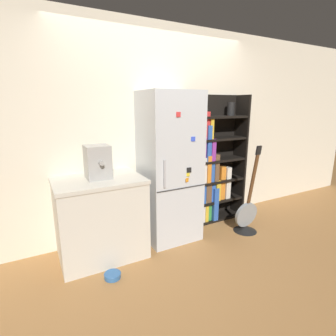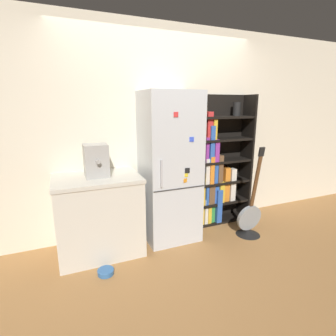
# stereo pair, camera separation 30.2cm
# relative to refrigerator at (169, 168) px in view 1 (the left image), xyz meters

# --- Properties ---
(ground_plane) EXTENTS (16.00, 16.00, 0.00)m
(ground_plane) POSITION_rel_refrigerator_xyz_m (0.00, -0.16, -0.90)
(ground_plane) COLOR #A87542
(wall_back) EXTENTS (8.00, 0.05, 2.60)m
(wall_back) POSITION_rel_refrigerator_xyz_m (0.00, 0.32, 0.40)
(wall_back) COLOR beige
(wall_back) RESTS_ON ground_plane
(refrigerator) EXTENTS (0.64, 0.61, 1.80)m
(refrigerator) POSITION_rel_refrigerator_xyz_m (0.00, 0.00, 0.00)
(refrigerator) COLOR silver
(refrigerator) RESTS_ON ground_plane
(bookshelf) EXTENTS (0.84, 0.30, 1.77)m
(bookshelf) POSITION_rel_refrigerator_xyz_m (0.76, 0.17, -0.13)
(bookshelf) COLOR black
(bookshelf) RESTS_ON ground_plane
(kitchen_counter) EXTENTS (0.92, 0.66, 0.89)m
(kitchen_counter) POSITION_rel_refrigerator_xyz_m (-0.87, -0.03, -0.45)
(kitchen_counter) COLOR beige
(kitchen_counter) RESTS_ON ground_plane
(espresso_machine) EXTENTS (0.25, 0.30, 0.35)m
(espresso_machine) POSITION_rel_refrigerator_xyz_m (-0.86, -0.02, 0.16)
(espresso_machine) COLOR #A5A39E
(espresso_machine) RESTS_ON kitchen_counter
(guitar) EXTENTS (0.34, 0.31, 1.17)m
(guitar) POSITION_rel_refrigerator_xyz_m (0.95, -0.38, -0.73)
(guitar) COLOR black
(guitar) RESTS_ON ground_plane
(pet_bowl) EXTENTS (0.16, 0.16, 0.05)m
(pet_bowl) POSITION_rel_refrigerator_xyz_m (-0.89, -0.49, -0.87)
(pet_bowl) COLOR #3366A5
(pet_bowl) RESTS_ON ground_plane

